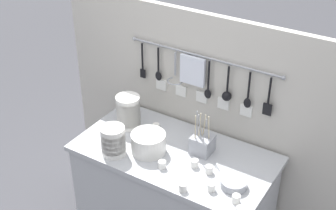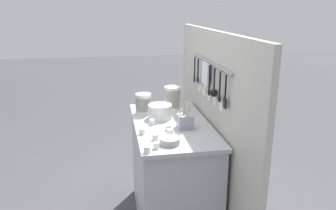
% 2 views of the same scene
% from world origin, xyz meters
% --- Properties ---
extents(counter, '(1.13, 0.59, 0.91)m').
position_xyz_m(counter, '(0.00, 0.00, 0.46)').
color(counter, '#ADAFB5').
rests_on(counter, ground).
extents(back_wall, '(1.93, 0.11, 1.63)m').
position_xyz_m(back_wall, '(-0.00, 0.33, 0.82)').
color(back_wall, '#BCB7AD').
rests_on(back_wall, ground).
extents(bowl_stack_nested_right, '(0.15, 0.15, 0.20)m').
position_xyz_m(bowl_stack_nested_right, '(-0.37, 0.08, 1.01)').
color(bowl_stack_nested_right, silver).
rests_on(bowl_stack_nested_right, counter).
extents(bowl_stack_short_front, '(0.14, 0.14, 0.17)m').
position_xyz_m(bowl_stack_short_front, '(-0.28, -0.19, 1.00)').
color(bowl_stack_short_front, silver).
rests_on(bowl_stack_short_front, counter).
extents(plate_stack, '(0.20, 0.20, 0.12)m').
position_xyz_m(plate_stack, '(-0.13, -0.07, 0.97)').
color(plate_stack, silver).
rests_on(plate_stack, counter).
extents(steel_mixing_bowl, '(0.14, 0.14, 0.04)m').
position_xyz_m(steel_mixing_bowl, '(0.41, -0.09, 0.93)').
color(steel_mixing_bowl, '#93969E').
rests_on(steel_mixing_bowl, counter).
extents(cutlery_caddy, '(0.11, 0.11, 0.26)m').
position_xyz_m(cutlery_caddy, '(0.13, 0.08, 0.97)').
color(cutlery_caddy, '#93969E').
rests_on(cutlery_caddy, counter).
extents(cup_mid_row, '(0.04, 0.04, 0.04)m').
position_xyz_m(cup_mid_row, '(0.25, -0.06, 0.93)').
color(cup_mid_row, silver).
rests_on(cup_mid_row, counter).
extents(cup_back_left, '(0.04, 0.04, 0.04)m').
position_xyz_m(cup_back_left, '(0.32, -0.18, 0.93)').
color(cup_back_left, silver).
rests_on(cup_back_left, counter).
extents(cup_by_caddy, '(0.04, 0.04, 0.04)m').
position_xyz_m(cup_by_caddy, '(0.02, -0.16, 0.93)').
color(cup_by_caddy, silver).
rests_on(cup_by_caddy, counter).
extents(cup_centre, '(0.04, 0.04, 0.04)m').
position_xyz_m(cup_centre, '(0.20, -0.25, 0.93)').
color(cup_centre, silver).
rests_on(cup_centre, counter).
extents(cup_front_right, '(0.04, 0.04, 0.04)m').
position_xyz_m(cup_front_right, '(-0.21, 0.12, 0.93)').
color(cup_front_right, silver).
rests_on(cup_front_right, counter).
extents(cup_back_right, '(0.04, 0.04, 0.04)m').
position_xyz_m(cup_back_right, '(0.16, -0.06, 0.93)').
color(cup_back_right, silver).
rests_on(cup_back_right, counter).
extents(cup_edge_far, '(0.04, 0.04, 0.04)m').
position_xyz_m(cup_edge_far, '(0.47, -0.19, 0.93)').
color(cup_edge_far, silver).
rests_on(cup_edge_far, counter).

